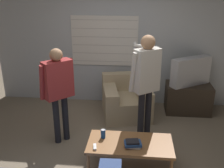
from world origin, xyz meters
name	(u,v)px	position (x,y,z in m)	size (l,w,h in m)	color
ground_plane	(108,156)	(0.00, 0.00, 0.00)	(16.00, 16.00, 0.00)	#7F705B
wall_back	(118,44)	(-0.01, 2.03, 1.28)	(5.20, 0.08, 2.55)	#ADB2B7
armchair_beige	(126,100)	(0.20, 1.41, 0.31)	(1.04, 1.07, 0.76)	tan
coffee_table	(130,145)	(0.33, -0.22, 0.37)	(1.15, 0.58, 0.41)	brown
tv_stand	(188,98)	(1.43, 1.65, 0.29)	(0.87, 0.53, 0.58)	#33281E
tv	(191,71)	(1.43, 1.65, 0.85)	(0.81, 0.62, 0.55)	#B2B2B7
person_left_standing	(58,85)	(-0.80, 0.37, 0.98)	(0.51, 0.81, 1.55)	black
person_right_standing	(146,76)	(0.53, 0.52, 1.11)	(0.49, 0.85, 1.74)	black
book_stack	(133,144)	(0.37, -0.31, 0.45)	(0.24, 0.19, 0.09)	beige
soda_can	(103,134)	(-0.05, -0.13, 0.47)	(0.07, 0.07, 0.13)	#194C9E
spare_remote	(95,147)	(-0.12, -0.38, 0.42)	(0.06, 0.14, 0.02)	white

